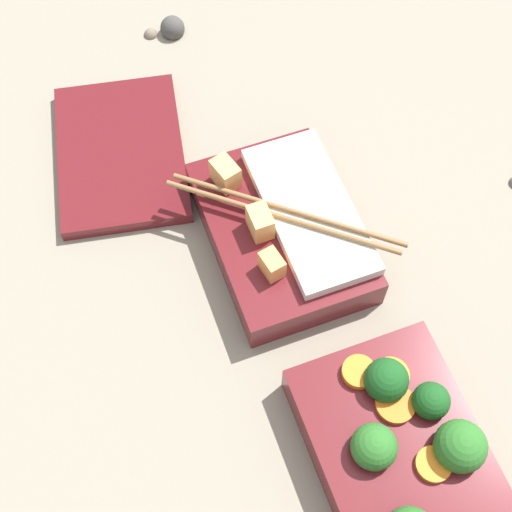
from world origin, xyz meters
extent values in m
plane|color=gray|center=(0.00, 0.00, 0.00)|extent=(3.00, 3.00, 0.00)
cube|color=maroon|center=(-0.12, -0.01, 0.02)|extent=(0.19, 0.13, 0.04)
sphere|color=#19511E|center=(-0.10, -0.04, 0.05)|extent=(0.03, 0.03, 0.03)
sphere|color=#2D7028|center=(-0.14, -0.05, 0.05)|extent=(0.04, 0.04, 0.04)
sphere|color=#19511E|center=(-0.07, -0.02, 0.05)|extent=(0.04, 0.04, 0.04)
sphere|color=#2D7028|center=(-0.11, 0.02, 0.05)|extent=(0.04, 0.04, 0.04)
cylinder|color=orange|center=(-0.06, -0.02, 0.04)|extent=(0.04, 0.04, 0.01)
cylinder|color=orange|center=(-0.05, 0.00, 0.04)|extent=(0.03, 0.03, 0.01)
cylinder|color=orange|center=(-0.14, -0.02, 0.04)|extent=(0.04, 0.04, 0.01)
cylinder|color=orange|center=(-0.09, -0.02, 0.04)|extent=(0.04, 0.04, 0.01)
cube|color=maroon|center=(0.11, 0.01, 0.02)|extent=(0.19, 0.13, 0.04)
cube|color=white|center=(0.11, -0.02, 0.04)|extent=(0.17, 0.08, 0.01)
cube|color=#F4A356|center=(0.06, 0.03, 0.05)|extent=(0.03, 0.02, 0.02)
cube|color=#EAB266|center=(0.11, 0.03, 0.05)|extent=(0.03, 0.02, 0.03)
cube|color=#EAB266|center=(0.17, 0.04, 0.05)|extent=(0.03, 0.03, 0.03)
cylinder|color=olive|center=(0.11, 0.00, 0.05)|extent=(0.15, 0.18, 0.01)
cylinder|color=olive|center=(0.11, 0.01, 0.05)|extent=(0.15, 0.18, 0.01)
cube|color=maroon|center=(0.26, 0.13, 0.01)|extent=(0.21, 0.16, 0.01)
sphere|color=#7A6B5B|center=(0.42, 0.05, 0.00)|extent=(0.02, 0.02, 0.02)
sphere|color=#474442|center=(0.42, 0.02, 0.01)|extent=(0.03, 0.03, 0.03)
camera|label=1|loc=(-0.21, 0.15, 0.61)|focal=50.00mm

